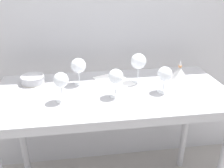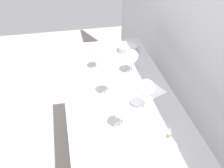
{
  "view_description": "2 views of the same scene",
  "coord_description": "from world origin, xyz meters",
  "px_view_note": "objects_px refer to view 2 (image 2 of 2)",
  "views": [
    {
      "loc": [
        -0.19,
        -1.29,
        1.53
      ],
      "look_at": [
        -0.0,
        -0.01,
        0.95
      ],
      "focal_mm": 38.63,
      "sensor_mm": 36.0,
      "label": 1
    },
    {
      "loc": [
        1.26,
        -0.3,
        1.88
      ],
      "look_at": [
        0.0,
        -0.05,
        0.97
      ],
      "focal_mm": 42.87,
      "sensor_mm": 36.0,
      "label": 2
    }
  ],
  "objects_px": {
    "wine_glass_near_center": "(107,78)",
    "wine_glass_far_left": "(131,57)",
    "wine_glass_near_right": "(121,111)",
    "decanter_funnel": "(168,141)",
    "wine_glass_near_left": "(96,53)",
    "tasting_sheet_upper": "(142,92)",
    "wine_glass_far_right": "(146,89)",
    "tasting_bowl": "(128,48)"
  },
  "relations": [
    {
      "from": "wine_glass_far_right",
      "to": "wine_glass_near_right",
      "type": "height_order",
      "value": "wine_glass_far_right"
    },
    {
      "from": "wine_glass_far_left",
      "to": "tasting_sheet_upper",
      "type": "bearing_deg",
      "value": 3.23
    },
    {
      "from": "wine_glass_far_right",
      "to": "wine_glass_near_center",
      "type": "height_order",
      "value": "wine_glass_far_right"
    },
    {
      "from": "wine_glass_far_right",
      "to": "wine_glass_far_left",
      "type": "height_order",
      "value": "wine_glass_far_right"
    },
    {
      "from": "wine_glass_near_right",
      "to": "wine_glass_far_left",
      "type": "xyz_separation_m",
      "value": [
        -0.49,
        0.18,
        0.01
      ]
    },
    {
      "from": "wine_glass_far_left",
      "to": "tasting_bowl",
      "type": "relative_size",
      "value": 1.15
    },
    {
      "from": "wine_glass_near_center",
      "to": "wine_glass_far_left",
      "type": "relative_size",
      "value": 0.97
    },
    {
      "from": "wine_glass_near_left",
      "to": "decanter_funnel",
      "type": "distance_m",
      "value": 0.79
    },
    {
      "from": "wine_glass_near_left",
      "to": "wine_glass_far_left",
      "type": "relative_size",
      "value": 0.98
    },
    {
      "from": "tasting_sheet_upper",
      "to": "decanter_funnel",
      "type": "xyz_separation_m",
      "value": [
        0.44,
        -0.01,
        0.04
      ]
    },
    {
      "from": "wine_glass_near_center",
      "to": "decanter_funnel",
      "type": "bearing_deg",
      "value": 23.84
    },
    {
      "from": "wine_glass_near_center",
      "to": "wine_glass_near_right",
      "type": "bearing_deg",
      "value": 3.76
    },
    {
      "from": "tasting_bowl",
      "to": "decanter_funnel",
      "type": "height_order",
      "value": "decanter_funnel"
    },
    {
      "from": "wine_glass_far_right",
      "to": "wine_glass_near_left",
      "type": "relative_size",
      "value": 1.13
    },
    {
      "from": "wine_glass_near_right",
      "to": "tasting_bowl",
      "type": "relative_size",
      "value": 1.05
    },
    {
      "from": "wine_glass_far_right",
      "to": "tasting_bowl",
      "type": "relative_size",
      "value": 1.27
    },
    {
      "from": "wine_glass_far_left",
      "to": "decanter_funnel",
      "type": "height_order",
      "value": "wine_glass_far_left"
    },
    {
      "from": "wine_glass_near_left",
      "to": "decanter_funnel",
      "type": "xyz_separation_m",
      "value": [
        0.76,
        0.22,
        -0.08
      ]
    },
    {
      "from": "wine_glass_near_left",
      "to": "tasting_sheet_upper",
      "type": "distance_m",
      "value": 0.41
    },
    {
      "from": "wine_glass_near_center",
      "to": "tasting_sheet_upper",
      "type": "relative_size",
      "value": 0.68
    },
    {
      "from": "wine_glass_far_left",
      "to": "tasting_sheet_upper",
      "type": "distance_m",
      "value": 0.25
    },
    {
      "from": "wine_glass_far_right",
      "to": "wine_glass_near_center",
      "type": "relative_size",
      "value": 1.15
    },
    {
      "from": "wine_glass_far_left",
      "to": "decanter_funnel",
      "type": "relative_size",
      "value": 1.35
    },
    {
      "from": "wine_glass_near_left",
      "to": "tasting_bowl",
      "type": "relative_size",
      "value": 1.13
    },
    {
      "from": "wine_glass_near_right",
      "to": "tasting_bowl",
      "type": "height_order",
      "value": "wine_glass_near_right"
    },
    {
      "from": "wine_glass_near_center",
      "to": "wine_glass_far_right",
      "type": "bearing_deg",
      "value": 46.64
    },
    {
      "from": "wine_glass_far_left",
      "to": "tasting_sheet_upper",
      "type": "relative_size",
      "value": 0.7
    },
    {
      "from": "wine_glass_far_right",
      "to": "wine_glass_near_center",
      "type": "distance_m",
      "value": 0.25
    },
    {
      "from": "wine_glass_near_center",
      "to": "decanter_funnel",
      "type": "distance_m",
      "value": 0.51
    },
    {
      "from": "wine_glass_near_center",
      "to": "wine_glass_far_left",
      "type": "distance_m",
      "value": 0.28
    },
    {
      "from": "wine_glass_near_left",
      "to": "tasting_bowl",
      "type": "height_order",
      "value": "wine_glass_near_left"
    },
    {
      "from": "wine_glass_far_right",
      "to": "wine_glass_near_right",
      "type": "distance_m",
      "value": 0.2
    },
    {
      "from": "wine_glass_near_right",
      "to": "wine_glass_far_left",
      "type": "relative_size",
      "value": 0.92
    },
    {
      "from": "wine_glass_far_right",
      "to": "wine_glass_far_left",
      "type": "relative_size",
      "value": 1.11
    },
    {
      "from": "wine_glass_far_left",
      "to": "tasting_sheet_upper",
      "type": "xyz_separation_m",
      "value": [
        0.22,
        0.01,
        -0.12
      ]
    },
    {
      "from": "wine_glass_near_center",
      "to": "wine_glass_far_left",
      "type": "height_order",
      "value": "wine_glass_far_left"
    },
    {
      "from": "wine_glass_far_right",
      "to": "tasting_bowl",
      "type": "bearing_deg",
      "value": 173.91
    },
    {
      "from": "tasting_sheet_upper",
      "to": "tasting_bowl",
      "type": "xyz_separation_m",
      "value": [
        -0.52,
        0.04,
        0.03
      ]
    },
    {
      "from": "wine_glass_near_left",
      "to": "tasting_bowl",
      "type": "bearing_deg",
      "value": 126.29
    },
    {
      "from": "wine_glass_near_right",
      "to": "tasting_bowl",
      "type": "bearing_deg",
      "value": 163.31
    },
    {
      "from": "wine_glass_near_left",
      "to": "decanter_funnel",
      "type": "relative_size",
      "value": 1.32
    },
    {
      "from": "wine_glass_near_right",
      "to": "decanter_funnel",
      "type": "xyz_separation_m",
      "value": [
        0.17,
        0.18,
        -0.07
      ]
    }
  ]
}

